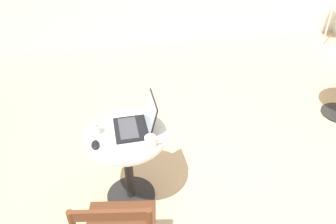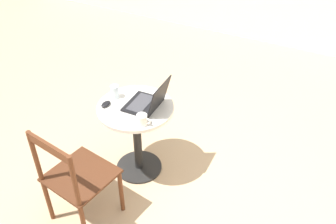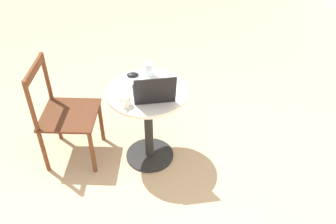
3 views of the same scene
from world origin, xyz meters
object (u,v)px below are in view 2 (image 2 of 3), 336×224
cafe_table_near (136,126)px  chair_near_front (76,178)px  mouse (106,104)px  drinking_glass (115,92)px  laptop (148,102)px  mug (142,120)px

cafe_table_near → chair_near_front: (-0.11, -0.70, -0.05)m
mouse → drinking_glass: (0.00, 0.14, 0.04)m
laptop → mouse: laptop is taller
chair_near_front → mug: (0.28, 0.52, 0.30)m
mug → laptop: bearing=108.8°
chair_near_front → mouse: chair_near_front is taller
cafe_table_near → chair_near_front: chair_near_front is taller
laptop → mouse: 0.35m
chair_near_front → mouse: (-0.12, 0.59, 0.27)m
mug → drinking_glass: size_ratio=1.07×
laptop → drinking_glass: 0.32m
chair_near_front → mug: 0.66m
cafe_table_near → laptop: laptop is taller
laptop → mouse: (-0.32, -0.15, -0.04)m
laptop → mug: 0.23m
laptop → mug: size_ratio=2.70×
laptop → cafe_table_near: bearing=-155.5°
mug → chair_near_front: bearing=-118.3°
chair_near_front → mug: size_ratio=7.56×
chair_near_front → drinking_glass: (-0.12, 0.73, 0.31)m
cafe_table_near → mug: 0.35m
cafe_table_near → chair_near_front: bearing=-98.6°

